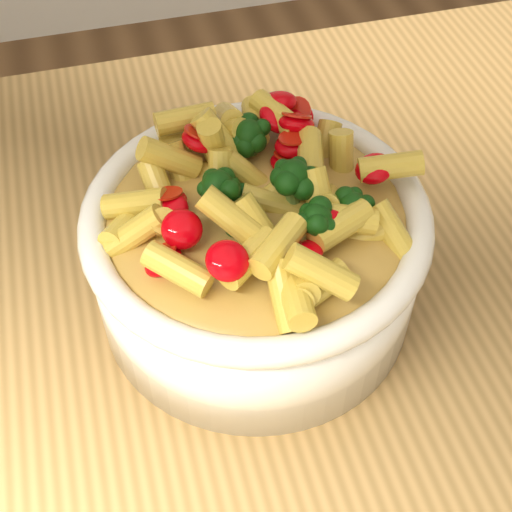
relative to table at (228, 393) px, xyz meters
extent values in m
cube|color=#AC834A|center=(0.00, 0.00, 0.08)|extent=(1.20, 0.80, 0.04)
cylinder|color=#AC834A|center=(0.55, 0.35, -0.37)|extent=(0.05, 0.05, 0.86)
cylinder|color=white|center=(0.03, 0.02, 0.15)|extent=(0.25, 0.25, 0.10)
ellipsoid|color=white|center=(0.03, 0.02, 0.12)|extent=(0.23, 0.23, 0.04)
torus|color=white|center=(0.03, 0.02, 0.20)|extent=(0.26, 0.26, 0.02)
ellipsoid|color=gold|center=(0.03, 0.02, 0.20)|extent=(0.22, 0.22, 0.02)
camera|label=1|loc=(-0.06, -0.33, 0.57)|focal=50.00mm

